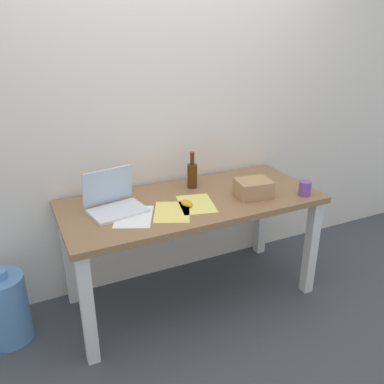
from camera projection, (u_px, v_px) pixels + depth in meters
name	position (u px, v px, depth m)	size (l,w,h in m)	color
ground_plane	(192.00, 295.00, 2.90)	(8.00, 8.00, 0.00)	#42474C
back_wall	(165.00, 103.00, 2.75)	(5.20, 0.08, 2.60)	silver
desk	(192.00, 214.00, 2.65)	(1.67, 0.73, 0.75)	olive
laptop_left	(114.00, 202.00, 2.44)	(0.36, 0.31, 0.25)	silver
beer_bottle	(192.00, 175.00, 2.76)	(0.07, 0.07, 0.25)	#47280F
computer_mouse	(187.00, 203.00, 2.51)	(0.06, 0.10, 0.03)	gold
cardboard_box	(253.00, 188.00, 2.64)	(0.22, 0.18, 0.11)	tan
coffee_mug	(305.00, 188.00, 2.66)	(0.08, 0.08, 0.10)	#724799
paper_yellow_folder	(172.00, 212.00, 2.43)	(0.21, 0.30, 0.00)	#F4E06B
paper_sheet_center	(196.00, 204.00, 2.54)	(0.21, 0.30, 0.00)	#F4E06B
paper_sheet_front_left	(134.00, 217.00, 2.37)	(0.21, 0.30, 0.00)	white
water_cooler_jug	(6.00, 308.00, 2.42)	(0.26, 0.26, 0.49)	#598CC6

